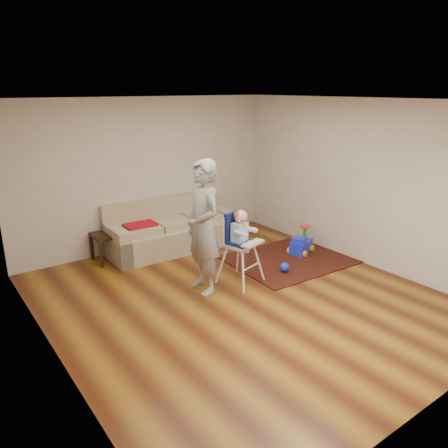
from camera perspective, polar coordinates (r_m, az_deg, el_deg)
ground at (r=6.26m, az=2.19°, el=-9.66°), size 5.50×5.50×0.00m
room_envelope at (r=6.07m, az=-0.70°, el=8.19°), size 5.04×5.52×2.72m
sofa at (r=7.97m, az=-6.90°, el=-0.18°), size 2.36×1.02×0.90m
side_table at (r=7.70m, az=-14.86°, el=-2.93°), size 0.49×0.49×0.49m
area_rug at (r=7.70m, az=8.93°, el=-4.43°), size 2.22×1.70×0.02m
ride_on_toy at (r=7.88m, az=10.07°, el=-2.07°), size 0.52×0.44×0.47m
toy_ball at (r=7.09m, az=7.91°, el=-5.63°), size 0.15×0.15×0.15m
high_chair at (r=6.54m, az=2.16°, el=-3.15°), size 0.65×0.65×1.15m
adult at (r=6.15m, az=-2.70°, el=-0.44°), size 0.53×0.75×1.93m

